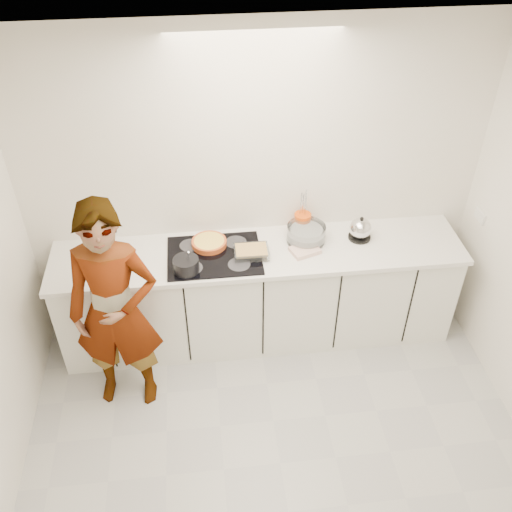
{
  "coord_description": "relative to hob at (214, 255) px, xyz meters",
  "views": [
    {
      "loc": [
        -0.43,
        -2.19,
        3.66
      ],
      "look_at": [
        -0.05,
        1.05,
        1.05
      ],
      "focal_mm": 40.0,
      "sensor_mm": 36.0,
      "label": 1
    }
  ],
  "objects": [
    {
      "name": "hob",
      "position": [
        0.0,
        0.0,
        0.0
      ],
      "size": [
        0.72,
        0.54,
        0.01
      ],
      "primitive_type": "cube",
      "color": "black",
      "rests_on": "countertop"
    },
    {
      "name": "countertop",
      "position": [
        0.35,
        0.02,
        -0.03
      ],
      "size": [
        3.24,
        0.64,
        0.04
      ],
      "primitive_type": "cube",
      "color": "white",
      "rests_on": "base_cabinets"
    },
    {
      "name": "kettle",
      "position": [
        1.17,
        0.1,
        0.08
      ],
      "size": [
        0.24,
        0.24,
        0.2
      ],
      "color": "black",
      "rests_on": "countertop"
    },
    {
      "name": "mixing_bowl",
      "position": [
        0.74,
        0.11,
        0.06
      ],
      "size": [
        0.38,
        0.38,
        0.14
      ],
      "color": "silver",
      "rests_on": "countertop"
    },
    {
      "name": "ceiling",
      "position": [
        0.35,
        -1.26,
        1.68
      ],
      "size": [
        3.6,
        3.2,
        0.0
      ],
      "primitive_type": "cube",
      "color": "white",
      "rests_on": "wall_back"
    },
    {
      "name": "wall_back",
      "position": [
        0.35,
        0.34,
        0.38
      ],
      "size": [
        3.6,
        0.0,
        2.6
      ],
      "primitive_type": "cube",
      "color": "white",
      "rests_on": "ground"
    },
    {
      "name": "floor",
      "position": [
        0.35,
        -1.26,
        -0.92
      ],
      "size": [
        3.6,
        3.2,
        0.0
      ],
      "primitive_type": "cube",
      "color": "#B5B5B1",
      "rests_on": "ground"
    },
    {
      "name": "saucepan",
      "position": [
        -0.22,
        -0.17,
        0.06
      ],
      "size": [
        0.2,
        0.2,
        0.18
      ],
      "color": "black",
      "rests_on": "hob"
    },
    {
      "name": "utensil_crock",
      "position": [
        0.73,
        0.24,
        0.08
      ],
      "size": [
        0.18,
        0.18,
        0.17
      ],
      "primitive_type": "cylinder",
      "rotation": [
        0.0,
        0.0,
        0.4
      ],
      "color": "#E64E0A",
      "rests_on": "countertop"
    },
    {
      "name": "base_cabinets",
      "position": [
        0.35,
        0.02,
        -0.48
      ],
      "size": [
        3.2,
        0.58,
        0.87
      ],
      "primitive_type": "cube",
      "color": "white",
      "rests_on": "floor"
    },
    {
      "name": "cook",
      "position": [
        -0.72,
        -0.5,
        -0.04
      ],
      "size": [
        0.68,
        0.48,
        1.76
      ],
      "primitive_type": "imported",
      "rotation": [
        0.0,
        0.0,
        -0.1
      ],
      "color": "white",
      "rests_on": "floor"
    },
    {
      "name": "baking_dish",
      "position": [
        0.29,
        -0.03,
        0.04
      ],
      "size": [
        0.27,
        0.2,
        0.05
      ],
      "color": "silver",
      "rests_on": "hob"
    },
    {
      "name": "tart_dish",
      "position": [
        -0.03,
        0.13,
        0.03
      ],
      "size": [
        0.33,
        0.33,
        0.05
      ],
      "color": "#C14D1F",
      "rests_on": "hob"
    },
    {
      "name": "tea_towel",
      "position": [
        0.7,
        -0.03,
        0.01
      ],
      "size": [
        0.25,
        0.22,
        0.04
      ],
      "primitive_type": "cube",
      "rotation": [
        0.0,
        0.0,
        0.34
      ],
      "color": "white",
      "rests_on": "countertop"
    }
  ]
}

